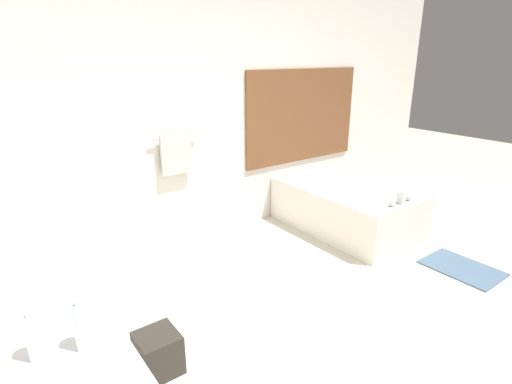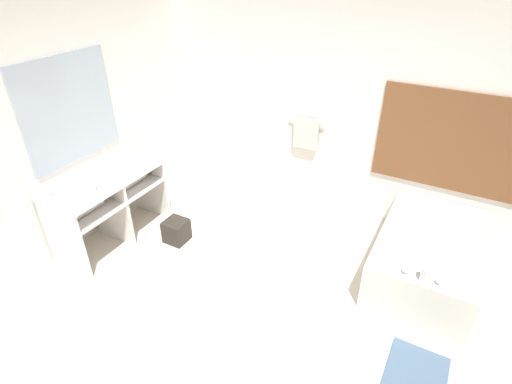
# 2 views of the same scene
# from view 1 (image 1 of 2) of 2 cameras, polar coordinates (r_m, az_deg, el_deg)

# --- Properties ---
(ground_plane) EXTENTS (16.00, 16.00, 0.00)m
(ground_plane) POSITION_cam_1_polar(r_m,az_deg,el_deg) (3.06, 14.98, -20.24)
(ground_plane) COLOR beige
(ground_plane) RESTS_ON ground
(wall_back_with_blinds) EXTENTS (7.40, 0.13, 2.70)m
(wall_back_with_blinds) POSITION_cam_1_polar(r_m,az_deg,el_deg) (4.17, -7.72, 11.11)
(wall_back_with_blinds) COLOR white
(wall_back_with_blinds) RESTS_ON ground_plane
(vanity_counter) EXTENTS (0.61, 1.32, 0.84)m
(vanity_counter) POSITION_cam_1_polar(r_m,az_deg,el_deg) (2.15, -28.61, -21.06)
(vanity_counter) COLOR white
(vanity_counter) RESTS_ON ground_plane
(bathtub) EXTENTS (0.97, 1.55, 0.62)m
(bathtub) POSITION_cam_1_polar(r_m,az_deg,el_deg) (4.67, 12.78, -1.87)
(bathtub) COLOR silver
(bathtub) RESTS_ON ground_plane
(water_bottle_1) EXTENTS (0.07, 0.07, 0.21)m
(water_bottle_1) POSITION_cam_1_polar(r_m,az_deg,el_deg) (1.71, -23.41, -17.07)
(water_bottle_1) COLOR white
(water_bottle_1) RESTS_ON vanity_counter
(water_bottle_2) EXTENTS (0.07, 0.07, 0.20)m
(water_bottle_2) POSITION_cam_1_polar(r_m,az_deg,el_deg) (1.74, -28.92, -17.57)
(water_bottle_2) COLOR white
(water_bottle_2) RESTS_ON vanity_counter
(waste_bin) EXTENTS (0.25, 0.25, 0.27)m
(waste_bin) POSITION_cam_1_polar(r_m,az_deg,el_deg) (2.77, -13.79, -21.41)
(waste_bin) COLOR #2D2823
(waste_bin) RESTS_ON ground_plane
(bath_mat) EXTENTS (0.47, 0.65, 0.02)m
(bath_mat) POSITION_cam_1_polar(r_m,az_deg,el_deg) (4.28, 27.33, -9.63)
(bath_mat) COLOR slate
(bath_mat) RESTS_ON ground_plane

